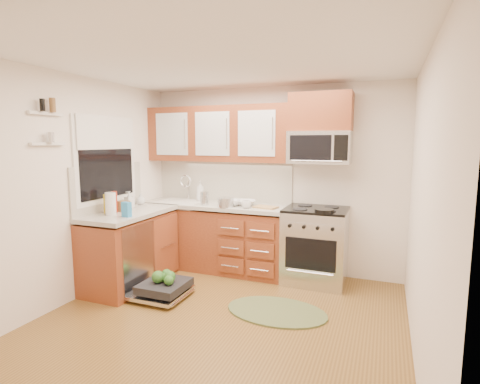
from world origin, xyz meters
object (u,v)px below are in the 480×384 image
at_px(dishwasher, 162,289).
at_px(bowl_b, 230,203).
at_px(upper_cabinets, 218,134).
at_px(paper_towel_roll, 111,204).
at_px(rug, 277,311).
at_px(skillet, 324,211).
at_px(bowl_a, 245,203).
at_px(cutting_board, 266,207).
at_px(range, 315,245).
at_px(cup, 246,204).
at_px(sink, 181,210).
at_px(stock_pot, 226,202).
at_px(microwave, 320,147).

xyz_separation_m(dishwasher, bowl_b, (0.42, 1.04, 0.87)).
height_order(upper_cabinets, paper_towel_roll, upper_cabinets).
height_order(rug, bowl_b, bowl_b).
relative_size(upper_cabinets, bowl_b, 7.58).
xyz_separation_m(dishwasher, skillet, (1.68, 0.88, 0.87)).
distance_m(rug, bowl_a, 1.60).
xyz_separation_m(dishwasher, paper_towel_roll, (-0.63, -0.04, 0.96)).
xyz_separation_m(cutting_board, bowl_a, (-0.32, 0.10, 0.02)).
xyz_separation_m(range, cup, (-0.86, -0.18, 0.50)).
relative_size(paper_towel_roll, cup, 2.11).
distance_m(sink, cup, 1.10).
height_order(range, stock_pot, stock_pot).
distance_m(skillet, cup, 1.00).
bearing_deg(cup, skillet, -4.01).
bearing_deg(upper_cabinets, bowl_b, -39.86).
distance_m(sink, bowl_a, 0.99).
relative_size(dishwasher, cutting_board, 2.40).
height_order(skillet, bowl_a, bowl_a).
distance_m(range, cup, 1.01).
bearing_deg(range, paper_towel_roll, -151.69).
bearing_deg(cutting_board, rug, -65.72).
bearing_deg(bowl_b, cup, -18.81).
relative_size(rug, cup, 8.51).
xyz_separation_m(range, bowl_a, (-0.96, 0.03, 0.48)).
bearing_deg(bowl_b, skillet, -7.22).
relative_size(dishwasher, bowl_b, 2.59).
height_order(paper_towel_roll, cup, paper_towel_roll).
bearing_deg(bowl_b, range, 4.60).
relative_size(dishwasher, cup, 5.61).
xyz_separation_m(stock_pot, cutting_board, (0.50, 0.13, -0.05)).
bearing_deg(paper_towel_roll, sink, 78.15).
bearing_deg(stock_pot, paper_towel_roll, -137.19).
xyz_separation_m(sink, skillet, (2.07, -0.24, 0.17)).
height_order(rug, paper_towel_roll, paper_towel_roll).
distance_m(microwave, bowl_b, 1.36).
relative_size(microwave, dishwasher, 1.09).
xyz_separation_m(bowl_b, cup, (0.26, -0.09, 0.01)).
height_order(dishwasher, stock_pot, stock_pot).
distance_m(range, rug, 1.14).
xyz_separation_m(stock_pot, paper_towel_roll, (-1.04, -0.96, 0.07)).
relative_size(microwave, cutting_board, 2.61).
height_order(sink, rug, sink).
xyz_separation_m(rug, bowl_a, (-0.75, 1.04, 0.95)).
xyz_separation_m(microwave, dishwasher, (-1.54, -1.25, -1.60)).
bearing_deg(upper_cabinets, cutting_board, -15.95).
relative_size(paper_towel_roll, bowl_b, 0.97).
xyz_separation_m(upper_cabinets, microwave, (1.41, -0.02, -0.18)).
bearing_deg(rug, cup, 127.88).
bearing_deg(paper_towel_roll, skillet, 21.73).
bearing_deg(stock_pot, cutting_board, 14.99).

